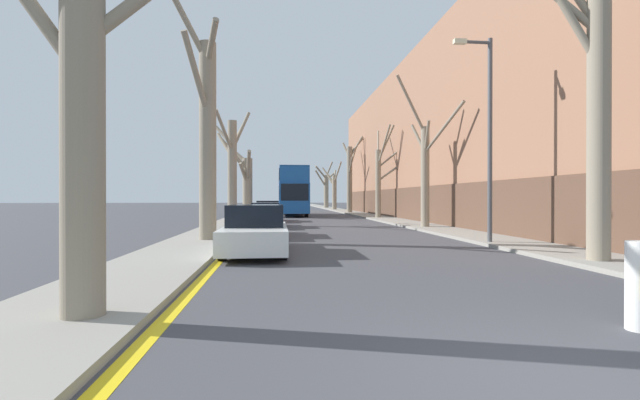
% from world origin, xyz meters
% --- Properties ---
extents(ground_plane, '(300.00, 300.00, 0.00)m').
position_xyz_m(ground_plane, '(0.00, 0.00, 0.00)').
color(ground_plane, '#424247').
extents(sidewalk_left, '(2.38, 120.00, 0.12)m').
position_xyz_m(sidewalk_left, '(-5.57, 50.00, 0.06)').
color(sidewalk_left, gray).
rests_on(sidewalk_left, ground).
extents(sidewalk_right, '(2.38, 120.00, 0.12)m').
position_xyz_m(sidewalk_right, '(5.57, 50.00, 0.06)').
color(sidewalk_right, gray).
rests_on(sidewalk_right, ground).
extents(building_facade_right, '(10.08, 47.05, 12.04)m').
position_xyz_m(building_facade_right, '(11.74, 28.95, 6.01)').
color(building_facade_right, '#93664C').
rests_on(building_facade_right, ground).
extents(kerb_line_stripe, '(0.24, 120.00, 0.01)m').
position_xyz_m(kerb_line_stripe, '(-4.19, 50.00, 0.00)').
color(kerb_line_stripe, yellow).
rests_on(kerb_line_stripe, ground).
extents(street_tree_left_0, '(2.90, 2.21, 6.58)m').
position_xyz_m(street_tree_left_0, '(-5.24, 2.61, 3.16)').
color(street_tree_left_0, gray).
rests_on(street_tree_left_0, ground).
extents(street_tree_left_1, '(2.30, 2.16, 9.69)m').
position_xyz_m(street_tree_left_1, '(-5.29, 12.85, 4.13)').
color(street_tree_left_1, gray).
rests_on(street_tree_left_1, ground).
extents(street_tree_left_2, '(2.22, 4.16, 7.04)m').
position_xyz_m(street_tree_left_2, '(-5.37, 22.88, 3.61)').
color(street_tree_left_2, gray).
rests_on(street_tree_left_2, ground).
extents(street_tree_left_3, '(2.70, 4.08, 6.61)m').
position_xyz_m(street_tree_left_3, '(-5.31, 33.37, 3.08)').
color(street_tree_left_3, gray).
rests_on(street_tree_left_3, ground).
extents(street_tree_right_0, '(2.29, 2.51, 8.38)m').
position_xyz_m(street_tree_right_0, '(5.15, 6.50, 4.10)').
color(street_tree_right_0, gray).
rests_on(street_tree_right_0, ground).
extents(street_tree_right_1, '(2.71, 3.99, 8.11)m').
position_xyz_m(street_tree_right_1, '(5.23, 18.91, 3.29)').
color(street_tree_right_1, gray).
rests_on(street_tree_right_1, ground).
extents(street_tree_right_2, '(3.16, 4.02, 7.33)m').
position_xyz_m(street_tree_right_2, '(5.56, 29.98, 3.47)').
color(street_tree_right_2, gray).
rests_on(street_tree_right_2, ground).
extents(street_tree_right_3, '(2.43, 4.24, 8.35)m').
position_xyz_m(street_tree_right_3, '(5.22, 42.39, 4.12)').
color(street_tree_right_3, gray).
rests_on(street_tree_right_3, ground).
extents(street_tree_right_4, '(2.35, 5.15, 6.48)m').
position_xyz_m(street_tree_right_4, '(5.08, 54.52, 2.96)').
color(street_tree_right_4, gray).
rests_on(street_tree_right_4, ground).
extents(street_tree_right_5, '(3.57, 4.98, 7.64)m').
position_xyz_m(street_tree_right_5, '(5.26, 65.64, 3.30)').
color(street_tree_right_5, gray).
rests_on(street_tree_right_5, ground).
extents(double_decker_bus, '(2.58, 10.12, 4.41)m').
position_xyz_m(double_decker_bus, '(-1.21, 37.10, 2.50)').
color(double_decker_bus, '#19519E').
rests_on(double_decker_bus, ground).
extents(parked_car_0, '(1.82, 4.58, 1.45)m').
position_xyz_m(parked_car_0, '(-3.31, 9.58, 0.68)').
color(parked_car_0, silver).
rests_on(parked_car_0, ground).
extents(parked_car_1, '(1.74, 4.49, 1.31)m').
position_xyz_m(parked_car_1, '(-3.31, 15.30, 0.63)').
color(parked_car_1, silver).
rests_on(parked_car_1, ground).
extents(parked_car_2, '(1.72, 4.44, 1.39)m').
position_xyz_m(parked_car_2, '(-3.31, 21.05, 0.65)').
color(parked_car_2, navy).
rests_on(parked_car_2, ground).
extents(parked_car_3, '(1.73, 4.33, 1.46)m').
position_xyz_m(parked_car_3, '(-3.31, 27.07, 0.69)').
color(parked_car_3, maroon).
rests_on(parked_car_3, ground).
extents(lamp_post, '(1.40, 0.20, 7.23)m').
position_xyz_m(lamp_post, '(4.62, 10.97, 4.07)').
color(lamp_post, '#4C4F54').
rests_on(lamp_post, ground).
extents(traffic_bollard, '(0.31, 0.32, 1.11)m').
position_xyz_m(traffic_bollard, '(1.81, 1.59, 0.56)').
color(traffic_bollard, white).
rests_on(traffic_bollard, ground).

